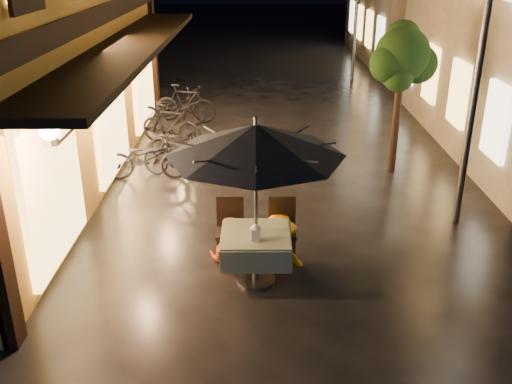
{
  "coord_description": "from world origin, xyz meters",
  "views": [
    {
      "loc": [
        -0.5,
        -7.05,
        4.45
      ],
      "look_at": [
        -0.52,
        0.67,
        1.15
      ],
      "focal_mm": 40.0,
      "sensor_mm": 36.0,
      "label": 1
    }
  ],
  "objects_px": {
    "person_yellow": "(279,217)",
    "bicycle_0": "(146,158)",
    "person_orange": "(229,219)",
    "table_lantern": "(256,231)",
    "streetlamp_near": "(481,55)",
    "cafe_table": "(256,245)",
    "patio_umbrella": "(256,140)"
  },
  "relations": [
    {
      "from": "cafe_table",
      "to": "table_lantern",
      "type": "height_order",
      "value": "table_lantern"
    },
    {
      "from": "streetlamp_near",
      "to": "patio_umbrella",
      "type": "bearing_deg",
      "value": -151.23
    },
    {
      "from": "table_lantern",
      "to": "person_yellow",
      "type": "bearing_deg",
      "value": 65.33
    },
    {
      "from": "cafe_table",
      "to": "bicycle_0",
      "type": "bearing_deg",
      "value": 119.74
    },
    {
      "from": "person_orange",
      "to": "table_lantern",
      "type": "bearing_deg",
      "value": 132.79
    },
    {
      "from": "bicycle_0",
      "to": "person_orange",
      "type": "bearing_deg",
      "value": -154.58
    },
    {
      "from": "streetlamp_near",
      "to": "table_lantern",
      "type": "relative_size",
      "value": 16.92
    },
    {
      "from": "table_lantern",
      "to": "person_orange",
      "type": "xyz_separation_m",
      "value": [
        -0.4,
        0.78,
        -0.2
      ]
    },
    {
      "from": "table_lantern",
      "to": "person_yellow",
      "type": "xyz_separation_m",
      "value": [
        0.34,
        0.75,
        -0.16
      ]
    },
    {
      "from": "cafe_table",
      "to": "bicycle_0",
      "type": "height_order",
      "value": "bicycle_0"
    },
    {
      "from": "patio_umbrella",
      "to": "table_lantern",
      "type": "bearing_deg",
      "value": -90.0
    },
    {
      "from": "streetlamp_near",
      "to": "person_orange",
      "type": "height_order",
      "value": "streetlamp_near"
    },
    {
      "from": "table_lantern",
      "to": "person_orange",
      "type": "distance_m",
      "value": 0.9
    },
    {
      "from": "cafe_table",
      "to": "bicycle_0",
      "type": "distance_m",
      "value": 4.61
    },
    {
      "from": "table_lantern",
      "to": "person_orange",
      "type": "relative_size",
      "value": 0.17
    },
    {
      "from": "patio_umbrella",
      "to": "person_yellow",
      "type": "relative_size",
      "value": 1.62
    },
    {
      "from": "cafe_table",
      "to": "person_yellow",
      "type": "relative_size",
      "value": 0.65
    },
    {
      "from": "streetlamp_near",
      "to": "person_orange",
      "type": "relative_size",
      "value": 2.95
    },
    {
      "from": "table_lantern",
      "to": "person_yellow",
      "type": "height_order",
      "value": "person_yellow"
    },
    {
      "from": "person_orange",
      "to": "person_yellow",
      "type": "relative_size",
      "value": 0.94
    },
    {
      "from": "patio_umbrella",
      "to": "person_orange",
      "type": "height_order",
      "value": "patio_umbrella"
    },
    {
      "from": "person_yellow",
      "to": "bicycle_0",
      "type": "distance_m",
      "value": 4.35
    },
    {
      "from": "person_orange",
      "to": "bicycle_0",
      "type": "height_order",
      "value": "person_orange"
    },
    {
      "from": "streetlamp_near",
      "to": "cafe_table",
      "type": "relative_size",
      "value": 4.27
    },
    {
      "from": "person_orange",
      "to": "person_yellow",
      "type": "xyz_separation_m",
      "value": [
        0.74,
        -0.03,
        0.05
      ]
    },
    {
      "from": "streetlamp_near",
      "to": "person_yellow",
      "type": "distance_m",
      "value": 4.08
    },
    {
      "from": "table_lantern",
      "to": "streetlamp_near",
      "type": "bearing_deg",
      "value": 31.23
    },
    {
      "from": "streetlamp_near",
      "to": "person_orange",
      "type": "bearing_deg",
      "value": -160.96
    },
    {
      "from": "table_lantern",
      "to": "person_yellow",
      "type": "relative_size",
      "value": 0.16
    },
    {
      "from": "streetlamp_near",
      "to": "cafe_table",
      "type": "distance_m",
      "value": 4.64
    },
    {
      "from": "streetlamp_near",
      "to": "cafe_table",
      "type": "bearing_deg",
      "value": -151.23
    },
    {
      "from": "streetlamp_near",
      "to": "person_orange",
      "type": "xyz_separation_m",
      "value": [
        -3.92,
        -1.35,
        -2.2
      ]
    }
  ]
}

